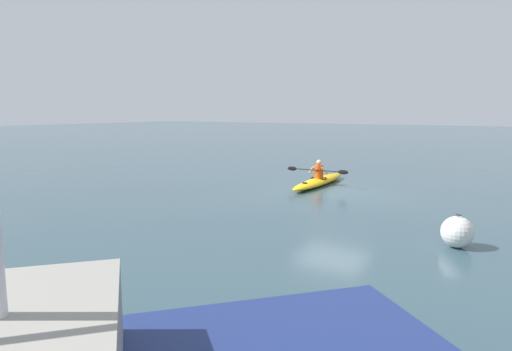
% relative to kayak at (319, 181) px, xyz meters
% --- Properties ---
extents(ground_plane, '(160.00, 160.00, 0.00)m').
position_rel_kayak_xyz_m(ground_plane, '(-1.03, 1.15, -0.15)').
color(ground_plane, '#334C56').
extents(kayak, '(0.78, 4.61, 0.29)m').
position_rel_kayak_xyz_m(kayak, '(0.00, 0.00, 0.00)').
color(kayak, '#EAB214').
rests_on(kayak, ground).
extents(kayaker, '(2.49, 0.41, 0.70)m').
position_rel_kayak_xyz_m(kayaker, '(-0.00, 0.07, 0.44)').
color(kayaker, '#E04C14').
rests_on(kayaker, kayak).
extents(mooring_buoy_white_far, '(0.67, 0.67, 0.71)m').
position_rel_kayak_xyz_m(mooring_buoy_white_far, '(-5.66, 5.92, 0.19)').
color(mooring_buoy_white_far, silver).
rests_on(mooring_buoy_white_far, ground).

